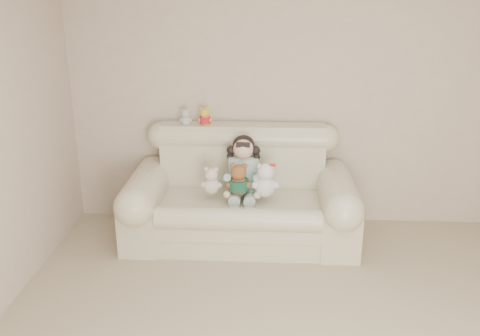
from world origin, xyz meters
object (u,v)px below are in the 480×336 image
Objects in this scene: brown_teddy at (239,177)px; cream_teddy at (211,178)px; sofa at (241,189)px; seated_child at (243,166)px; white_cat at (266,176)px.

cream_teddy is at bearing -170.08° from brown_teddy.
seated_child is at bearing 75.37° from sofa.
cream_teddy is (-0.26, -0.10, 0.13)m from sofa.
sofa is 0.20m from brown_teddy.
sofa is at bearing 5.19° from cream_teddy.
sofa reaches higher than white_cat.
brown_teddy is (-0.03, -0.20, -0.03)m from seated_child.
brown_teddy is (-0.01, -0.12, 0.16)m from sofa.
white_cat is at bearing -19.55° from cream_teddy.
cream_teddy is at bearing -159.51° from sofa.
sofa is at bearing 130.30° from white_cat.
cream_teddy is at bearing 156.26° from white_cat.
sofa is at bearing -109.98° from seated_child.
sofa is 0.30m from cream_teddy.
seated_child reaches higher than brown_teddy.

